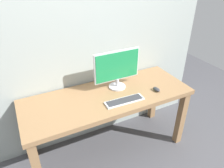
{
  "coord_description": "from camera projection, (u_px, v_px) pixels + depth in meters",
  "views": [
    {
      "loc": [
        -0.77,
        -1.65,
        1.97
      ],
      "look_at": [
        0.05,
        0.0,
        0.88
      ],
      "focal_mm": 34.12,
      "sensor_mm": 36.0,
      "label": 1
    }
  ],
  "objects": [
    {
      "name": "keyboard_primary",
      "position": [
        125.0,
        101.0,
        2.08
      ],
      "size": [
        0.4,
        0.13,
        0.02
      ],
      "color": "silver",
      "rests_on": "desk"
    },
    {
      "name": "wall_back",
      "position": [
        91.0,
        14.0,
        2.09
      ],
      "size": [
        2.77,
        0.04,
        3.0
      ],
      "primitive_type": "cube",
      "color": "#9EA8A3",
      "rests_on": "ground_plane"
    },
    {
      "name": "desk",
      "position": [
        108.0,
        104.0,
        2.24
      ],
      "size": [
        1.75,
        0.66,
        0.76
      ],
      "color": "#936D47",
      "rests_on": "ground_plane"
    },
    {
      "name": "ground_plane",
      "position": [
        108.0,
        148.0,
        2.57
      ],
      "size": [
        6.0,
        6.0,
        0.0
      ],
      "primitive_type": "plane",
      "color": "#4C4C51"
    },
    {
      "name": "mouse",
      "position": [
        156.0,
        89.0,
        2.25
      ],
      "size": [
        0.06,
        0.1,
        0.04
      ],
      "primitive_type": "ellipsoid",
      "rotation": [
        0.0,
        0.0,
        0.05
      ],
      "color": "#333338",
      "rests_on": "desk"
    },
    {
      "name": "monitor",
      "position": [
        117.0,
        68.0,
        2.21
      ],
      "size": [
        0.51,
        0.18,
        0.42
      ],
      "color": "silver",
      "rests_on": "desk"
    }
  ]
}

